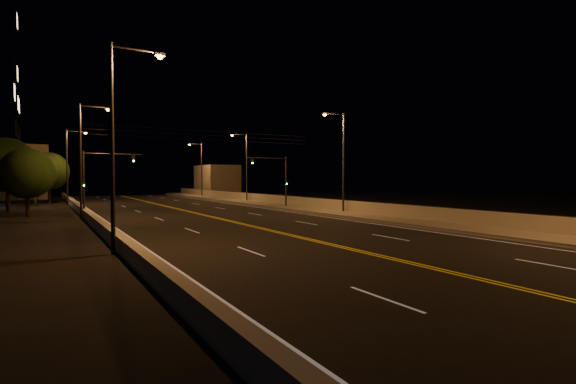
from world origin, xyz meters
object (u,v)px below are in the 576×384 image
streetlight_3 (200,166)px  streetlight_5 (84,153)px  streetlight_2 (245,163)px  tree_0 (27,173)px  tree_2 (36,173)px  tree_3 (49,171)px  tree_1 (7,165)px  streetlight_4 (118,134)px  streetlight_1 (341,156)px  traffic_signal_left (96,175)px  streetlight_6 (69,162)px  traffic_signal_right (278,176)px

streetlight_3 → streetlight_5: size_ratio=1.00×
streetlight_2 → tree_0: (-25.67, -8.99, -1.65)m
tree_2 → tree_3: bearing=75.2°
streetlight_2 → tree_0: streetlight_2 is taller
tree_3 → streetlight_3: bearing=16.0°
streetlight_3 → tree_1: bearing=-143.2°
tree_3 → streetlight_4: bearing=-87.2°
streetlight_3 → streetlight_1: bearing=-90.0°
streetlight_5 → traffic_signal_left: (1.16, 2.41, -1.80)m
tree_2 → streetlight_3: bearing=26.3°
streetlight_3 → traffic_signal_left: bearing=-122.8°
streetlight_5 → streetlight_6: bearing=90.0°
streetlight_5 → traffic_signal_right: 20.14m
tree_3 → tree_0: bearing=-95.3°
tree_0 → streetlight_6: bearing=75.4°
streetlight_2 → streetlight_3: 19.17m
streetlight_5 → tree_3: 27.20m
streetlight_5 → traffic_signal_left: streetlight_5 is taller
streetlight_3 → streetlight_6: 24.63m
tree_2 → tree_1: bearing=-106.4°
streetlight_1 → streetlight_4: (-21.47, -11.06, 0.00)m
streetlight_2 → tree_2: bearing=165.1°
traffic_signal_right → tree_0: bearing=172.2°
streetlight_4 → streetlight_5: bearing=90.0°
streetlight_4 → tree_3: 45.32m
streetlight_6 → tree_2: (-3.73, -0.38, -1.40)m
traffic_signal_right → streetlight_6: bearing=135.8°
streetlight_3 → tree_1: streetlight_3 is taller
streetlight_2 → streetlight_3: same height
streetlight_1 → traffic_signal_left: (-20.31, 9.52, -1.80)m
tree_0 → tree_3: (1.97, 21.37, 0.51)m
streetlight_6 → traffic_signal_right: bearing=-44.2°
tree_3 → tree_2: bearing=-104.8°
streetlight_6 → tree_1: 10.58m
streetlight_6 → tree_3: size_ratio=1.38×
traffic_signal_left → tree_0: size_ratio=0.95×
tree_0 → tree_3: 21.47m
tree_1 → tree_3: bearing=74.2°
streetlight_1 → streetlight_2: bearing=90.0°
streetlight_2 → streetlight_4: 39.26m
streetlight_2 → tree_1: (-27.61, -1.48, -0.72)m
tree_0 → tree_2: (0.47, 15.71, 0.25)m
tree_0 → tree_2: tree_2 is taller
streetlight_6 → traffic_signal_left: 19.51m
streetlight_5 → tree_0: streetlight_5 is taller
streetlight_4 → tree_2: size_ratio=1.47×
streetlight_1 → tree_1: 34.30m
streetlight_6 → tree_1: size_ratio=1.26×
streetlight_2 → tree_2: streetlight_2 is taller
tree_1 → tree_3: (3.91, 13.85, -0.42)m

